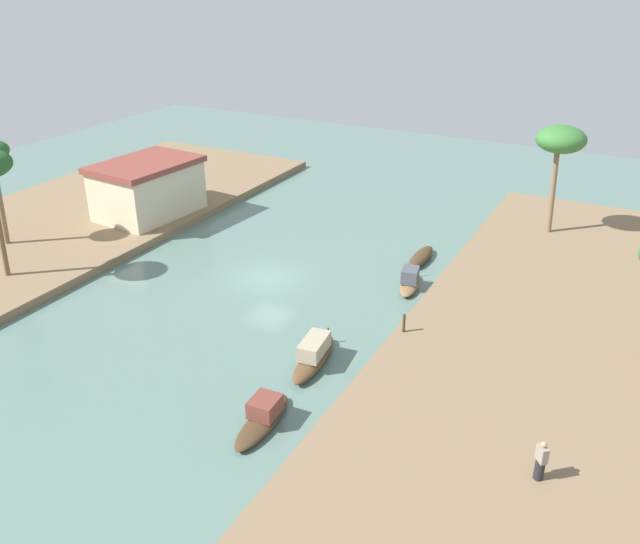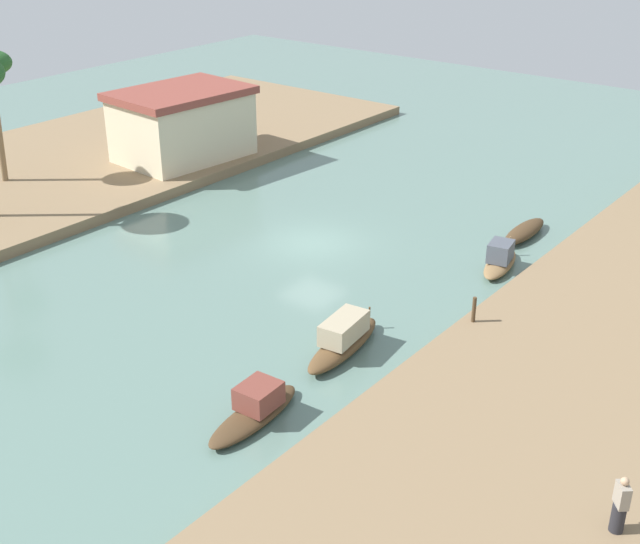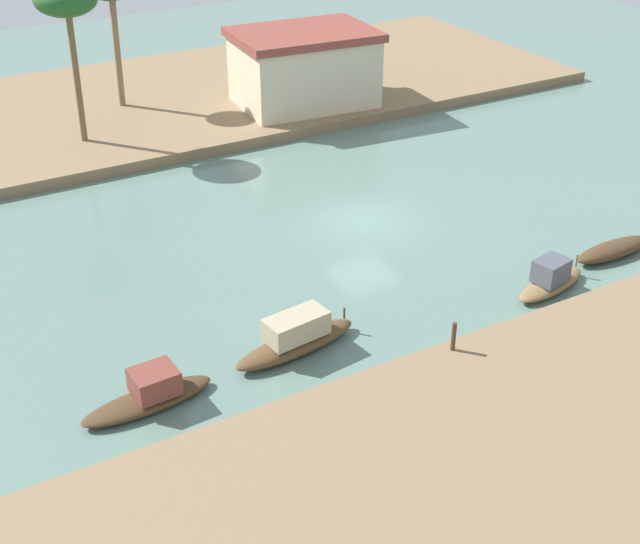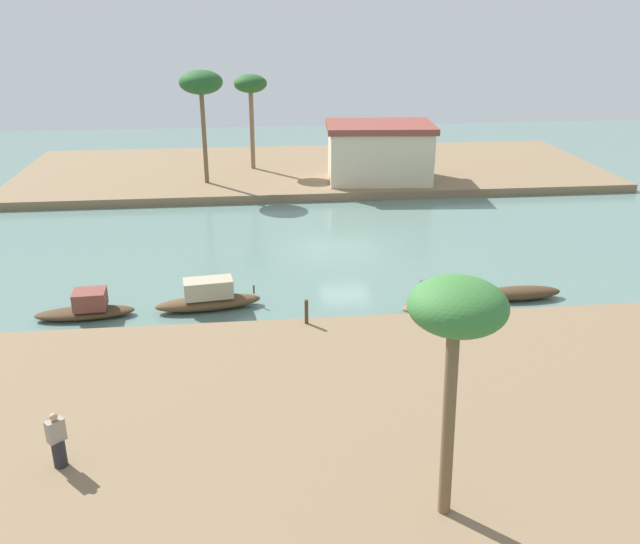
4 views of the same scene
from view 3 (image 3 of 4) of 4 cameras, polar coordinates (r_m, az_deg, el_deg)
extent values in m
plane|color=slate|center=(34.08, 2.91, 3.44)|extent=(74.87, 74.87, 0.00)
cube|color=#846B4C|center=(47.89, -8.03, 11.51)|extent=(41.34, 15.56, 0.52)
ellipsoid|color=#47331E|center=(33.10, 18.90, 1.42)|extent=(3.56, 1.01, 0.54)
ellipsoid|color=brown|center=(30.30, 15.05, -0.82)|extent=(3.36, 1.62, 0.43)
cube|color=#4C515B|center=(29.92, 15.07, 0.10)|extent=(1.28, 1.08, 0.79)
cylinder|color=brown|center=(31.17, 16.66, 0.73)|extent=(0.07, 0.07, 0.49)
ellipsoid|color=brown|center=(26.19, -1.62, -4.81)|extent=(4.35, 1.60, 0.54)
cube|color=tan|center=(25.84, -1.59, -3.62)|extent=(2.05, 1.18, 0.74)
cylinder|color=brown|center=(26.89, 1.62, -2.74)|extent=(0.07, 0.07, 0.38)
ellipsoid|color=#47331E|center=(24.56, -11.36, -8.37)|extent=(3.89, 1.33, 0.41)
cube|color=brown|center=(24.29, -10.92, -7.14)|extent=(1.30, 1.12, 0.71)
cylinder|color=#4C3823|center=(25.55, 8.86, -4.24)|extent=(0.14, 0.14, 0.94)
cylinder|color=brown|center=(40.89, -15.82, 12.21)|extent=(0.29, 0.64, 5.93)
cylinder|color=#7F6647|center=(45.39, -13.29, 13.95)|extent=(0.31, 0.66, 5.49)
cube|color=beige|center=(44.96, -1.06, 13.16)|extent=(6.96, 5.21, 3.36)
cube|color=brown|center=(44.46, -1.09, 15.48)|extent=(7.37, 5.52, 0.40)
camera|label=1|loc=(14.02, -92.03, 5.27)|focal=36.70mm
camera|label=2|loc=(10.79, -92.28, -4.76)|focal=47.04mm
camera|label=4|loc=(13.95, 82.46, -13.02)|focal=38.46mm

